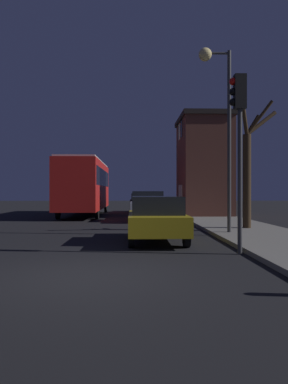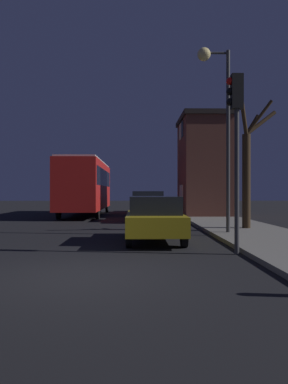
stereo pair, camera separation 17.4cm
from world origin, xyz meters
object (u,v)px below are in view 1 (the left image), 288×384
Objects in this scene: bare_tree at (248,167)px; car_mid_lane at (147,206)px; traffic_light at (239,126)px; bus at (85,183)px; car_far_lane at (142,202)px; streetlamp at (218,99)px; car_near_lane at (156,218)px.

bare_tree reaches higher than car_mid_lane.
traffic_light is 6.12m from bare_tree.
car_far_lane is (3.97, 3.69, -1.40)m from bus.
car_mid_lane reaches higher than car_far_lane.
streetlamp is at bearing -61.75° from bus.
streetlamp is 3.35m from bare_tree.
car_mid_lane is (4.10, -4.95, -1.34)m from bus.
bus is at bearing 129.61° from car_mid_lane.
car_near_lane is at bearing -73.30° from bus.
streetlamp is 1.28× the size of bare_tree.
streetlamp is 4.52m from traffic_light.
traffic_light reaches higher than car_near_lane.
streetlamp is at bearing -71.52° from car_mid_lane.
traffic_light reaches higher than bus.
streetlamp reaches higher than car_near_lane.
streetlamp is 1.46× the size of traffic_light.
bus is 14.27m from car_near_lane.
bus is (-6.46, 12.03, -2.89)m from streetlamp.
car_far_lane is (-4.14, 14.15, -1.84)m from bare_tree.
streetlamp reaches higher than bare_tree.
car_far_lane is at bearing 42.92° from bus.
car_mid_lane is at bearing 89.88° from car_near_lane.
bare_tree is (2.04, 5.73, -0.70)m from traffic_light.
bare_tree is at bearing 37.98° from car_near_lane.
traffic_light is 0.88× the size of bare_tree.
streetlamp is 13.96m from bus.
streetlamp is 1.60× the size of car_near_lane.
car_mid_lane is (-4.01, 5.50, -1.78)m from bare_tree.
bare_tree is 0.50× the size of bus.
traffic_light is at bearing -95.39° from streetlamp.
streetlamp is at bearing -136.14° from bare_tree.
streetlamp is 0.64× the size of bus.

